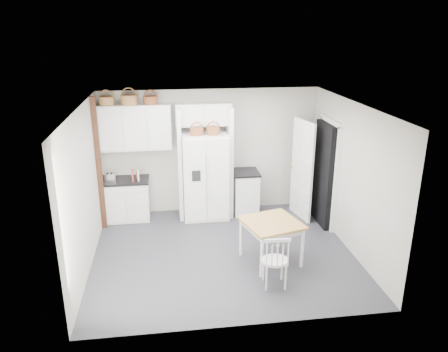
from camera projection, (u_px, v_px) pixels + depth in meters
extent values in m
plane|color=#323239|center=(223.00, 253.00, 7.72)|extent=(4.50, 4.50, 0.00)
plane|color=white|center=(223.00, 106.00, 6.87)|extent=(4.50, 4.50, 0.00)
plane|color=#ADA999|center=(210.00, 151.00, 9.17)|extent=(4.50, 0.00, 4.50)
plane|color=#ADA999|center=(85.00, 190.00, 7.00)|extent=(0.00, 4.00, 4.00)
plane|color=#ADA999|center=(351.00, 178.00, 7.58)|extent=(0.00, 4.00, 4.00)
cube|color=white|center=(205.00, 176.00, 8.94)|extent=(0.92, 0.74, 1.77)
cube|color=silver|center=(127.00, 200.00, 8.95)|extent=(0.89, 0.56, 0.82)
cube|color=silver|center=(245.00, 193.00, 9.26)|extent=(0.50, 0.60, 0.88)
cube|color=olive|center=(271.00, 241.00, 7.34)|extent=(1.08, 1.08, 0.73)
cube|color=silver|center=(275.00, 261.00, 6.63)|extent=(0.44, 0.41, 0.85)
cube|color=black|center=(126.00, 180.00, 8.81)|extent=(0.92, 0.60, 0.04)
cube|color=black|center=(246.00, 172.00, 9.11)|extent=(0.54, 0.64, 0.04)
cube|color=silver|center=(110.00, 177.00, 8.67)|extent=(0.24, 0.15, 0.17)
cube|color=#B93225|center=(133.00, 175.00, 8.71)|extent=(0.05, 0.15, 0.22)
cube|color=beige|center=(138.00, 175.00, 8.73)|extent=(0.06, 0.14, 0.21)
cylinder|color=olive|center=(106.00, 101.00, 8.38)|extent=(0.29, 0.29, 0.16)
cylinder|color=olive|center=(129.00, 100.00, 8.43)|extent=(0.32, 0.32, 0.19)
cylinder|color=maroon|center=(150.00, 100.00, 8.49)|extent=(0.27, 0.27, 0.16)
cylinder|color=maroon|center=(197.00, 132.00, 8.51)|extent=(0.26, 0.26, 0.14)
cylinder|color=maroon|center=(213.00, 131.00, 8.56)|extent=(0.27, 0.27, 0.14)
cube|color=silver|center=(136.00, 127.00, 8.62)|extent=(1.40, 0.34, 0.90)
cube|color=silver|center=(203.00, 114.00, 8.72)|extent=(1.12, 0.34, 0.45)
cube|color=silver|center=(180.00, 164.00, 8.85)|extent=(0.08, 0.60, 2.30)
cube|color=silver|center=(229.00, 162.00, 8.98)|extent=(0.08, 0.60, 2.30)
cube|color=black|center=(99.00, 165.00, 8.27)|extent=(0.09, 0.09, 2.60)
cube|color=black|center=(325.00, 174.00, 8.60)|extent=(0.18, 0.85, 2.05)
cube|color=white|center=(302.00, 170.00, 8.87)|extent=(0.21, 0.79, 2.05)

